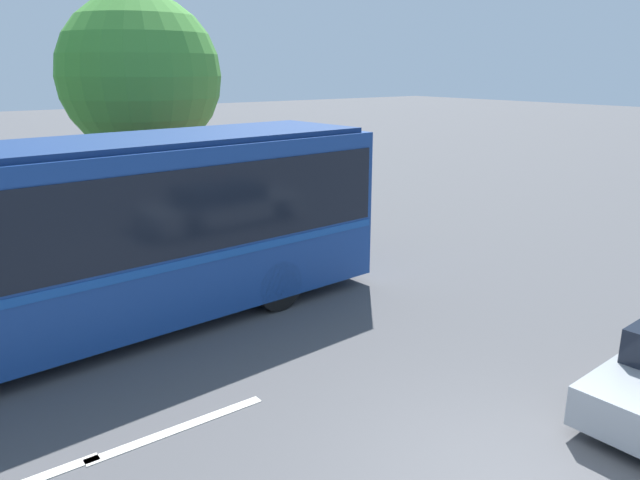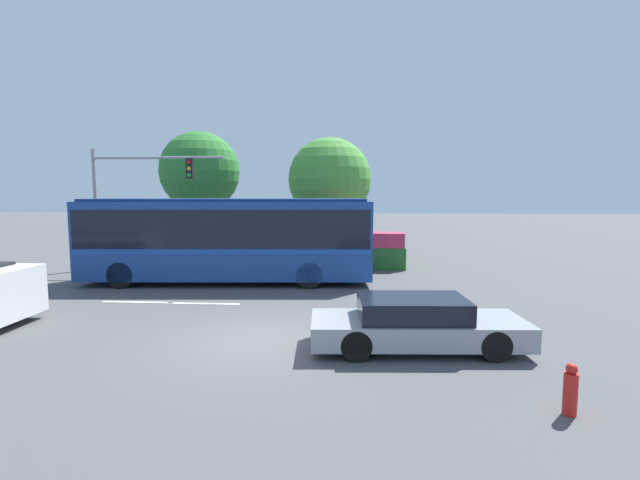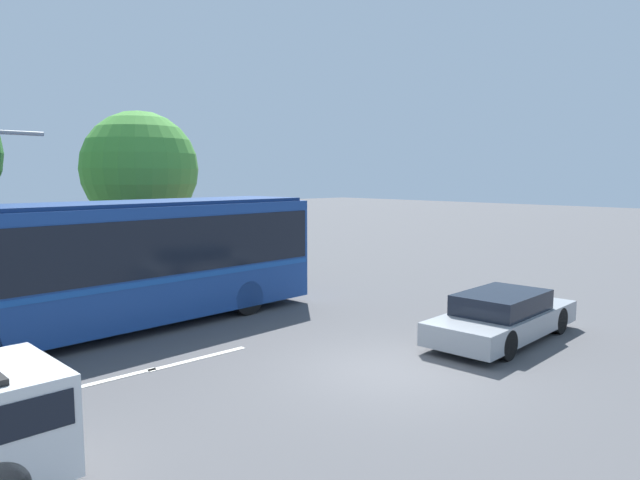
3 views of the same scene
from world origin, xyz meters
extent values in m
cube|color=navy|center=(-2.57, 6.96, 1.75)|extent=(11.42, 3.24, 3.01)
cube|color=black|center=(-2.57, 6.96, 2.23)|extent=(11.19, 3.26, 1.44)
cube|color=#194C9E|center=(-2.57, 6.96, 1.39)|extent=(11.31, 3.26, 0.14)
cube|color=navy|center=(-2.57, 6.96, 3.31)|extent=(10.95, 3.01, 0.10)
cylinder|color=black|center=(0.76, 6.04, 0.50)|extent=(1.02, 0.36, 1.00)
cylinder|color=black|center=(0.63, 8.28, 0.50)|extent=(1.02, 0.36, 1.00)
cylinder|color=black|center=(2.34, 0.28, 0.34)|extent=(0.69, 0.26, 0.68)
cube|color=#286028|center=(1.55, 10.70, 0.52)|extent=(6.66, 1.14, 1.04)
cube|color=#CC3351|center=(1.55, 10.70, 1.38)|extent=(6.53, 1.08, 0.68)
cylinder|color=brown|center=(1.19, 13.44, 1.36)|extent=(0.29, 0.29, 2.71)
sphere|color=#479338|center=(1.19, 13.44, 4.30)|extent=(4.39, 4.39, 4.39)
cube|color=silver|center=(-2.45, 3.42, 0.01)|extent=(2.40, 0.16, 0.01)
camera|label=1|loc=(-5.07, -3.10, 4.50)|focal=33.61mm
camera|label=2|loc=(2.27, -10.66, 3.58)|focal=25.37mm
camera|label=3|loc=(-8.97, -7.41, 4.01)|focal=32.30mm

